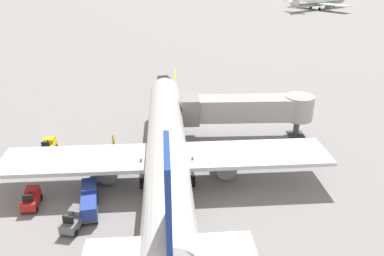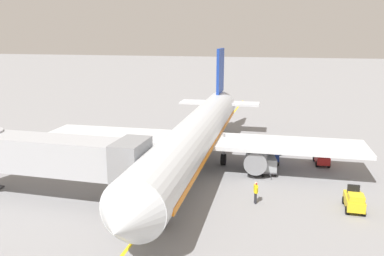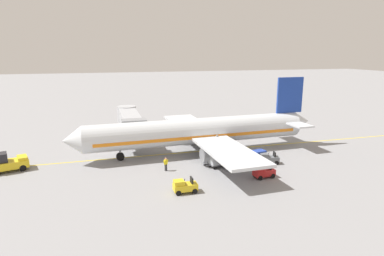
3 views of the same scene
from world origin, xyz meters
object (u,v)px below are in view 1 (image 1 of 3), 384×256
at_px(baggage_tug_lead, 49,146).
at_px(ground_crew_wing_walker, 113,141).
at_px(pushback_tractor, 165,87).
at_px(baggage_tug_spare, 31,199).
at_px(baggage_cart_front, 97,172).
at_px(baggage_cart_second_in_train, 90,190).
at_px(distant_taxiing_airliner, 318,2).
at_px(jet_bridge, 247,109).
at_px(baggage_cart_third_in_train, 89,209).
at_px(parked_airliner, 167,148).
at_px(baggage_tug_trailing, 74,220).

height_order(baggage_tug_lead, ground_crew_wing_walker, ground_crew_wing_walker).
xyz_separation_m(pushback_tractor, baggage_tug_spare, (-10.62, -29.37, -0.39)).
xyz_separation_m(pushback_tractor, baggage_cart_front, (-5.77, -25.50, -0.15)).
height_order(baggage_cart_second_in_train, distant_taxiing_airliner, distant_taxiing_airliner).
height_order(jet_bridge, baggage_cart_second_in_train, jet_bridge).
xyz_separation_m(jet_bridge, baggage_cart_front, (-15.67, -9.50, -2.51)).
xyz_separation_m(baggage_cart_front, baggage_cart_third_in_train, (0.41, -5.79, 0.00)).
distance_m(pushback_tractor, distant_taxiing_airliner, 119.26).
xyz_separation_m(parked_airliner, baggage_tug_lead, (-12.95, 5.72, -2.47)).
bearing_deg(baggage_tug_lead, parked_airliner, -23.85).
relative_size(jet_bridge, baggage_cart_front, 5.13).
distance_m(jet_bridge, baggage_cart_second_in_train, 20.31).
distance_m(baggage_tug_lead, ground_crew_wing_walker, 6.93).
distance_m(pushback_tractor, baggage_cart_third_in_train, 31.74).
bearing_deg(baggage_cart_second_in_train, baggage_cart_third_in_train, -79.40).
bearing_deg(baggage_tug_lead, baggage_tug_spare, -81.25).
distance_m(pushback_tractor, baggage_cart_front, 26.15).
bearing_deg(pushback_tractor, baggage_tug_lead, -122.04).
bearing_deg(baggage_cart_second_in_train, baggage_cart_front, 88.16).
relative_size(pushback_tractor, baggage_tug_trailing, 1.79).
relative_size(baggage_cart_second_in_train, baggage_cart_third_in_train, 1.00).
height_order(parked_airliner, baggage_cart_second_in_train, parked_airliner).
xyz_separation_m(baggage_tug_trailing, baggage_tug_spare, (-4.28, 2.99, 0.00)).
height_order(parked_airliner, baggage_cart_front, parked_airliner).
bearing_deg(pushback_tractor, parked_airliner, -88.19).
relative_size(jet_bridge, baggage_cart_second_in_train, 5.13).
distance_m(baggage_tug_spare, ground_crew_wing_walker, 11.82).
height_order(baggage_tug_trailing, baggage_cart_third_in_train, baggage_tug_trailing).
bearing_deg(parked_airliner, jet_bridge, 45.10).
height_order(baggage_tug_trailing, ground_crew_wing_walker, ground_crew_wing_walker).
bearing_deg(baggage_tug_lead, pushback_tractor, 57.96).
distance_m(ground_crew_wing_walker, distant_taxiing_airliner, 138.30).
bearing_deg(ground_crew_wing_walker, parked_airliner, -46.20).
bearing_deg(pushback_tractor, baggage_tug_spare, -109.89).
bearing_deg(baggage_cart_front, pushback_tractor, 77.26).
relative_size(parked_airliner, baggage_tug_trailing, 13.79).
xyz_separation_m(baggage_tug_spare, baggage_cart_front, (4.86, 3.87, 0.24)).
xyz_separation_m(parked_airliner, baggage_tug_spare, (-11.42, -4.23, -2.47)).
relative_size(baggage_tug_trailing, baggage_tug_spare, 1.04).
xyz_separation_m(parked_airliner, baggage_cart_second_in_train, (-6.66, -3.42, -2.24)).
relative_size(baggage_tug_trailing, baggage_cart_front, 0.91).
distance_m(baggage_tug_trailing, baggage_cart_front, 6.89).
distance_m(baggage_tug_lead, baggage_cart_front, 8.83).
height_order(baggage_cart_third_in_train, distant_taxiing_airliner, distant_taxiing_airliner).
height_order(baggage_tug_trailing, baggage_cart_second_in_train, baggage_tug_trailing).
bearing_deg(baggage_cart_front, distant_taxiing_airliner, 63.18).
height_order(parked_airliner, baggage_tug_spare, parked_airliner).
distance_m(parked_airliner, distant_taxiing_airliner, 141.27).
relative_size(baggage_tug_lead, baggage_cart_front, 0.84).
relative_size(baggage_cart_second_in_train, distant_taxiing_airliner, 0.10).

